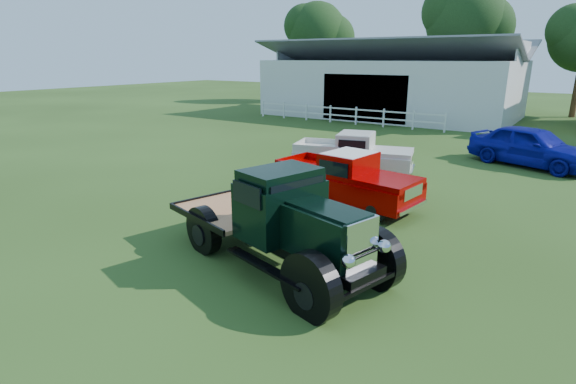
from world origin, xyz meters
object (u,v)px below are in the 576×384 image
Objects in this scene: red_pickup at (346,179)px; white_pickup at (353,155)px; vintage_flatbed at (277,218)px; misc_car_blue at (531,146)px.

red_pickup is 3.54m from white_pickup.
white_pickup is (-2.08, 7.86, -0.27)m from vintage_flatbed.
vintage_flatbed is at bearing -173.17° from misc_car_blue.
red_pickup is at bearing -82.56° from white_pickup.
red_pickup reaches higher than misc_car_blue.
misc_car_blue is at bearing 91.65° from vintage_flatbed.
red_pickup is 1.03× the size of white_pickup.
red_pickup is at bearing 176.60° from misc_car_blue.
misc_car_blue is at bearing 31.98° from white_pickup.
red_pickup is 9.95m from misc_car_blue.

